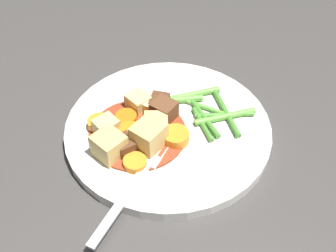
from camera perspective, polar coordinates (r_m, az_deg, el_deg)
name	(u,v)px	position (r m, az deg, el deg)	size (l,w,h in m)	color
ground_plane	(168,133)	(0.56, 0.00, -0.97)	(3.00, 3.00, 0.00)	#423F3D
dinner_plate	(168,130)	(0.56, 0.00, -0.49)	(0.26, 0.26, 0.01)	white
stew_sauce	(139,136)	(0.54, -3.78, -1.23)	(0.12, 0.12, 0.00)	#93381E
carrot_slice_0	(126,118)	(0.56, -5.39, 1.00)	(0.03, 0.03, 0.01)	orange
carrot_slice_1	(144,129)	(0.54, -3.15, -0.44)	(0.03, 0.03, 0.01)	orange
carrot_slice_2	(130,135)	(0.54, -4.90, -1.20)	(0.03, 0.03, 0.01)	orange
carrot_slice_3	(135,163)	(0.51, -4.26, -4.72)	(0.03, 0.03, 0.01)	orange
carrot_slice_4	(99,124)	(0.55, -8.80, 0.28)	(0.03, 0.03, 0.01)	orange
carrot_slice_5	(178,136)	(0.53, 1.26, -1.33)	(0.03, 0.03, 0.01)	orange
potato_chunk_0	(149,137)	(0.52, -2.47, -1.37)	(0.03, 0.03, 0.03)	#DBBC6B
potato_chunk_1	(109,146)	(0.51, -7.56, -2.54)	(0.03, 0.03, 0.03)	#DBBC6B
potato_chunk_2	(138,102)	(0.57, -3.85, 3.04)	(0.03, 0.02, 0.02)	#E5CC7A
potato_chunk_3	(106,128)	(0.54, -7.91, -0.24)	(0.03, 0.02, 0.02)	#E5CC7A
potato_chunk_4	(149,104)	(0.57, -2.46, 2.79)	(0.03, 0.03, 0.02)	#EAD68C
potato_chunk_5	(156,126)	(0.54, -1.54, 0.01)	(0.03, 0.03, 0.02)	#DBBC6B
meat_chunk_0	(163,111)	(0.55, -0.61, 1.92)	(0.03, 0.03, 0.03)	brown
meat_chunk_1	(161,103)	(0.57, -0.93, 2.91)	(0.02, 0.02, 0.02)	#56331E
meat_chunk_2	(124,146)	(0.52, -5.64, -2.51)	(0.02, 0.03, 0.02)	#56331E
green_bean_0	(224,115)	(0.57, 7.24, 1.43)	(0.01, 0.01, 0.08)	#4C8E33
green_bean_1	(204,118)	(0.56, 4.68, 1.07)	(0.01, 0.01, 0.07)	#4C8E33
green_bean_2	(181,100)	(0.58, 1.67, 3.40)	(0.01, 0.01, 0.06)	#66AD42
green_bean_3	(201,106)	(0.58, 4.25, 2.58)	(0.01, 0.01, 0.06)	#66AD42
green_bean_4	(225,117)	(0.56, 7.32, 1.21)	(0.01, 0.01, 0.08)	#66AD42
green_bean_5	(226,113)	(0.57, 7.49, 1.67)	(0.01, 0.01, 0.08)	#4C8E33
green_bean_6	(202,124)	(0.55, 4.43, 0.23)	(0.01, 0.01, 0.06)	#4C8E33
green_bean_7	(190,95)	(0.59, 2.87, 3.99)	(0.01, 0.01, 0.08)	#66AD42
fork	(137,180)	(0.50, -3.96, -6.87)	(0.14, 0.13, 0.00)	silver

